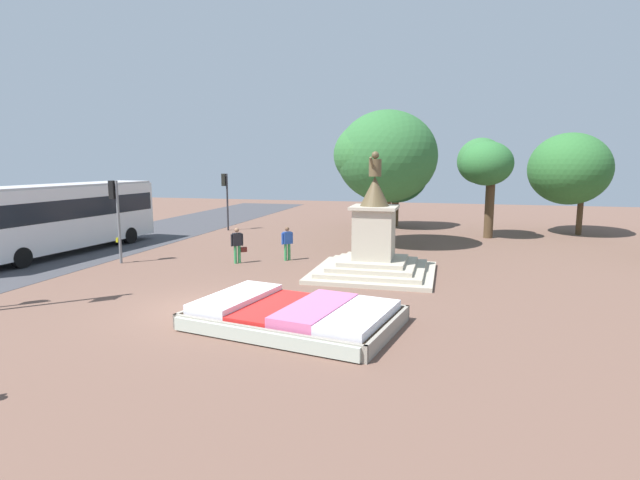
{
  "coord_description": "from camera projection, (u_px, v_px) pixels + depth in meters",
  "views": [
    {
      "loc": [
        7.17,
        -13.49,
        4.5
      ],
      "look_at": [
        2.88,
        3.13,
        1.79
      ],
      "focal_mm": 28.0,
      "sensor_mm": 36.0,
      "label": 1
    }
  ],
  "objects": [
    {
      "name": "traffic_light_mid_block",
      "position": [
        116.0,
        207.0,
        21.91
      ],
      "size": [
        0.41,
        0.28,
        3.67
      ],
      "color": "slate",
      "rests_on": "ground_plane"
    },
    {
      "name": "traffic_light_far_corner",
      "position": [
        226.0,
        191.0,
        32.52
      ],
      "size": [
        0.41,
        0.29,
        3.71
      ],
      "color": "#2D2D33",
      "rests_on": "ground_plane"
    },
    {
      "name": "statue_monument",
      "position": [
        374.0,
        248.0,
        19.93
      ],
      "size": [
        4.8,
        4.8,
        4.89
      ],
      "color": "#B4AA95",
      "rests_on": "ground_plane"
    },
    {
      "name": "flower_planter",
      "position": [
        294.0,
        315.0,
        13.8
      ],
      "size": [
        6.13,
        4.59,
        0.65
      ],
      "color": "#38281C",
      "rests_on": "ground_plane"
    },
    {
      "name": "pedestrian_near_planter",
      "position": [
        287.0,
        241.0,
        22.78
      ],
      "size": [
        0.44,
        0.42,
        1.56
      ],
      "color": "#338C4C",
      "rests_on": "ground_plane"
    },
    {
      "name": "park_tree_street_side",
      "position": [
        484.0,
        163.0,
        29.16
      ],
      "size": [
        3.14,
        3.89,
        5.89
      ],
      "color": "#4C3823",
      "rests_on": "ground_plane"
    },
    {
      "name": "city_bus",
      "position": [
        58.0,
        215.0,
        24.19
      ],
      "size": [
        3.19,
        11.46,
        3.39
      ],
      "color": "silver",
      "rests_on": "ground_plane"
    },
    {
      "name": "pedestrian_with_handbag",
      "position": [
        238.0,
        243.0,
        22.13
      ],
      "size": [
        0.6,
        0.54,
        1.6
      ],
      "color": "#338C4C",
      "rests_on": "ground_plane"
    },
    {
      "name": "park_tree_mid_canopy",
      "position": [
        393.0,
        171.0,
        33.84
      ],
      "size": [
        5.06,
        4.68,
        5.98
      ],
      "color": "brown",
      "rests_on": "ground_plane"
    },
    {
      "name": "ground_plane",
      "position": [
        204.0,
        309.0,
        15.38
      ],
      "size": [
        84.34,
        84.34,
        0.0
      ],
      "primitive_type": "plane",
      "color": "brown"
    },
    {
      "name": "park_tree_far_left",
      "position": [
        569.0,
        166.0,
        30.68
      ],
      "size": [
        4.8,
        5.74,
        6.22
      ],
      "color": "#4C3823",
      "rests_on": "ground_plane"
    },
    {
      "name": "park_tree_far_right",
      "position": [
        387.0,
        156.0,
        25.99
      ],
      "size": [
        5.41,
        5.53,
        7.11
      ],
      "color": "brown",
      "rests_on": "ground_plane"
    }
  ]
}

